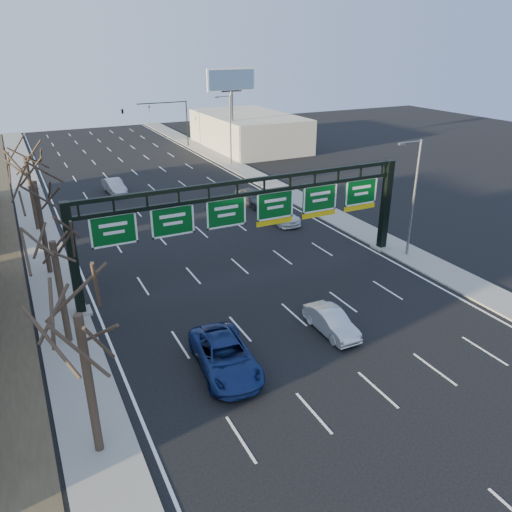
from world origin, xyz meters
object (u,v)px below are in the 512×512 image
car_silver_sedan (331,322)px  car_white_wagon (280,214)px  sign_gantry (253,215)px  car_blue_suv (225,356)px

car_silver_sedan → car_white_wagon: 19.18m
sign_gantry → car_silver_sedan: bearing=-85.1°
sign_gantry → car_blue_suv: 11.72m
sign_gantry → car_white_wagon: (7.35, 9.32, -3.90)m
sign_gantry → car_silver_sedan: size_ratio=5.96×
car_silver_sedan → car_white_wagon: (6.61, 18.00, 0.05)m
car_blue_suv → car_white_wagon: size_ratio=1.15×
car_silver_sedan → car_white_wagon: size_ratio=0.82×
car_blue_suv → car_white_wagon: 22.93m
sign_gantry → car_silver_sedan: (0.74, -8.68, -3.95)m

